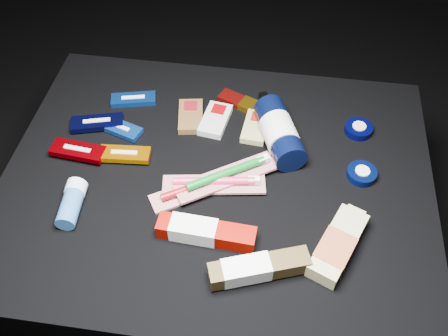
# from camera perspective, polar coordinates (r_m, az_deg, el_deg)

# --- Properties ---
(ground) EXTENTS (3.00, 3.00, 0.00)m
(ground) POSITION_cam_1_polar(r_m,az_deg,el_deg) (1.47, -0.64, -10.80)
(ground) COLOR black
(ground) RESTS_ON ground
(cloth_table) EXTENTS (0.98, 0.78, 0.40)m
(cloth_table) POSITION_cam_1_polar(r_m,az_deg,el_deg) (1.30, -0.72, -6.50)
(cloth_table) COLOR black
(cloth_table) RESTS_ON ground
(luna_bar_0) EXTENTS (0.12, 0.07, 0.02)m
(luna_bar_0) POSITION_cam_1_polar(r_m,az_deg,el_deg) (1.33, -10.31, 7.75)
(luna_bar_0) COLOR #0D3894
(luna_bar_0) RESTS_ON cloth_table
(luna_bar_1) EXTENTS (0.12, 0.08, 0.02)m
(luna_bar_1) POSITION_cam_1_polar(r_m,az_deg,el_deg) (1.26, -11.90, 4.49)
(luna_bar_1) COLOR #154CB4
(luna_bar_1) RESTS_ON cloth_table
(luna_bar_2) EXTENTS (0.14, 0.08, 0.02)m
(luna_bar_2) POSITION_cam_1_polar(r_m,az_deg,el_deg) (1.28, -14.29, 5.03)
(luna_bar_2) COLOR black
(luna_bar_2) RESTS_ON cloth_table
(luna_bar_3) EXTENTS (0.12, 0.05, 0.02)m
(luna_bar_3) POSITION_cam_1_polar(r_m,az_deg,el_deg) (1.19, -11.29, 1.56)
(luna_bar_3) COLOR #D37500
(luna_bar_3) RESTS_ON cloth_table
(luna_bar_4) EXTENTS (0.13, 0.06, 0.02)m
(luna_bar_4) POSITION_cam_1_polar(r_m,az_deg,el_deg) (1.22, -16.35, 1.90)
(luna_bar_4) COLOR #750005
(luna_bar_4) RESTS_ON cloth_table
(clif_bar_0) EXTENTS (0.08, 0.12, 0.02)m
(clif_bar_0) POSITION_cam_1_polar(r_m,az_deg,el_deg) (1.27, -3.83, 6.06)
(clif_bar_0) COLOR brown
(clif_bar_0) RESTS_ON cloth_table
(clif_bar_1) EXTENTS (0.08, 0.12, 0.02)m
(clif_bar_1) POSITION_cam_1_polar(r_m,az_deg,el_deg) (1.26, -0.93, 5.68)
(clif_bar_1) COLOR beige
(clif_bar_1) RESTS_ON cloth_table
(clif_bar_2) EXTENTS (0.07, 0.11, 0.02)m
(clif_bar_2) POSITION_cam_1_polar(r_m,az_deg,el_deg) (1.24, 3.66, 4.82)
(clif_bar_2) COLOR #9F9259
(clif_bar_2) RESTS_ON cloth_table
(power_bar) EXTENTS (0.14, 0.09, 0.02)m
(power_bar) POSITION_cam_1_polar(r_m,az_deg,el_deg) (1.30, 2.52, 7.28)
(power_bar) COLOR maroon
(power_bar) RESTS_ON cloth_table
(lotion_bottle) EXTENTS (0.14, 0.24, 0.08)m
(lotion_bottle) POSITION_cam_1_polar(r_m,az_deg,el_deg) (1.19, 6.35, 4.10)
(lotion_bottle) COLOR black
(lotion_bottle) RESTS_ON cloth_table
(cream_tin_upper) EXTENTS (0.07, 0.07, 0.02)m
(cream_tin_upper) POSITION_cam_1_polar(r_m,az_deg,el_deg) (1.27, 15.12, 4.33)
(cream_tin_upper) COLOR black
(cream_tin_upper) RESTS_ON cloth_table
(cream_tin_lower) EXTENTS (0.07, 0.07, 0.02)m
(cream_tin_lower) POSITION_cam_1_polar(r_m,az_deg,el_deg) (1.18, 15.47, -0.62)
(cream_tin_lower) COLOR black
(cream_tin_lower) RESTS_ON cloth_table
(bodywash_bottle) EXTENTS (0.13, 0.19, 0.04)m
(bodywash_bottle) POSITION_cam_1_polar(r_m,az_deg,el_deg) (1.04, 12.82, -8.71)
(bodywash_bottle) COLOR tan
(bodywash_bottle) RESTS_ON cloth_table
(deodorant_stick) EXTENTS (0.05, 0.11, 0.05)m
(deodorant_stick) POSITION_cam_1_polar(r_m,az_deg,el_deg) (1.12, -17.01, -3.83)
(deodorant_stick) COLOR #2A5D9C
(deodorant_stick) RESTS_ON cloth_table
(toothbrush_pack_0) EXTENTS (0.22, 0.16, 0.02)m
(toothbrush_pack_0) POSITION_cam_1_polar(r_m,az_deg,el_deg) (1.11, -2.73, -2.12)
(toothbrush_pack_0) COLOR beige
(toothbrush_pack_0) RESTS_ON cloth_table
(toothbrush_pack_1) EXTENTS (0.23, 0.09, 0.03)m
(toothbrush_pack_1) POSITION_cam_1_polar(r_m,az_deg,el_deg) (1.11, -0.99, -1.72)
(toothbrush_pack_1) COLOR #BEB5B0
(toothbrush_pack_1) RESTS_ON cloth_table
(toothbrush_pack_2) EXTENTS (0.23, 0.18, 0.03)m
(toothbrush_pack_2) POSITION_cam_1_polar(r_m,az_deg,el_deg) (1.11, 0.40, -0.78)
(toothbrush_pack_2) COLOR #B3ABA7
(toothbrush_pack_2) RESTS_ON cloth_table
(toothpaste_carton_red) EXTENTS (0.21, 0.06, 0.04)m
(toothpaste_carton_red) POSITION_cam_1_polar(r_m,az_deg,el_deg) (1.03, -2.55, -7.26)
(toothpaste_carton_red) COLOR #7C0700
(toothpaste_carton_red) RESTS_ON cloth_table
(toothpaste_carton_green) EXTENTS (0.20, 0.11, 0.04)m
(toothpaste_carton_green) POSITION_cam_1_polar(r_m,az_deg,el_deg) (0.98, 3.53, -11.40)
(toothpaste_carton_green) COLOR #3E3015
(toothpaste_carton_green) RESTS_ON cloth_table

